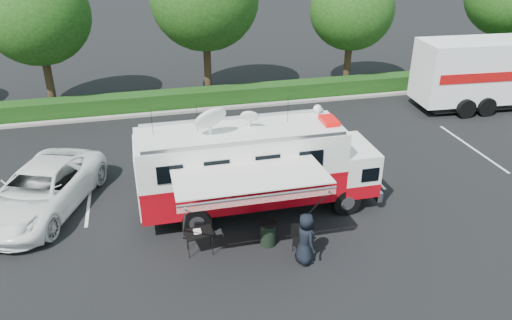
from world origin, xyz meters
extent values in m
plane|color=black|center=(0.00, 0.00, 0.00)|extent=(120.00, 120.00, 0.00)
cube|color=#9E998E|center=(4.00, 11.00, 0.07)|extent=(60.00, 0.35, 0.15)
cube|color=black|center=(4.00, 11.90, 0.50)|extent=(60.00, 1.20, 1.00)
cylinder|color=black|center=(-9.00, 13.00, 2.20)|extent=(0.44, 0.44, 4.40)
ellipsoid|color=#14380F|center=(-9.00, 13.00, 5.46)|extent=(5.63, 5.63, 5.35)
cylinder|color=black|center=(0.00, 13.00, 2.40)|extent=(0.44, 0.44, 4.80)
cylinder|color=black|center=(9.00, 13.00, 2.00)|extent=(0.44, 0.44, 4.00)
ellipsoid|color=#14380F|center=(9.00, 13.00, 4.96)|extent=(5.12, 5.12, 4.86)
cylinder|color=black|center=(20.00, 13.00, 2.20)|extent=(0.44, 0.44, 4.40)
cube|color=silver|center=(-6.50, 3.00, 0.00)|extent=(0.12, 5.50, 0.01)
cube|color=silver|center=(-0.50, 3.00, 0.00)|extent=(0.12, 5.50, 0.01)
cube|color=silver|center=(5.50, 3.00, 0.00)|extent=(0.12, 5.50, 0.01)
cube|color=silver|center=(11.50, 3.00, 0.00)|extent=(0.12, 5.50, 0.01)
cube|color=black|center=(0.00, 0.00, 0.54)|extent=(8.47, 1.38, 0.30)
cylinder|color=black|center=(3.15, -1.08, 0.54)|extent=(1.08, 0.32, 1.08)
cylinder|color=black|center=(3.15, 1.08, 0.54)|extent=(1.08, 0.32, 1.08)
cylinder|color=black|center=(-2.56, -1.08, 0.54)|extent=(1.08, 0.32, 1.08)
cylinder|color=black|center=(-2.56, 1.08, 0.54)|extent=(1.08, 0.32, 1.08)
cube|color=silver|center=(4.48, 0.00, 0.59)|extent=(0.20, 2.46, 0.39)
cube|color=white|center=(3.74, 0.00, 1.53)|extent=(1.38, 2.46, 1.68)
cube|color=#AF0711|center=(3.74, 0.00, 0.94)|extent=(1.40, 2.48, 0.54)
cube|color=black|center=(4.39, 0.00, 1.82)|extent=(0.12, 2.16, 0.69)
cube|color=#AF0711|center=(-0.69, 0.00, 1.28)|extent=(7.49, 2.46, 1.18)
cube|color=#AF0711|center=(-0.69, 0.00, 1.87)|extent=(7.51, 2.48, 0.10)
cube|color=white|center=(-0.69, 0.00, 2.61)|extent=(7.49, 2.46, 1.38)
cube|color=white|center=(-0.69, 0.00, 3.34)|extent=(7.49, 2.46, 0.08)
cube|color=#CC0505|center=(2.66, 0.00, 3.48)|extent=(0.54, 0.94, 0.16)
sphere|color=white|center=(2.56, 0.99, 3.58)|extent=(0.34, 0.34, 0.34)
ellipsoid|color=white|center=(-1.77, -0.15, 4.04)|extent=(1.18, 1.18, 0.35)
ellipsoid|color=white|center=(-0.30, 0.20, 3.84)|extent=(0.69, 0.69, 0.20)
cylinder|color=black|center=(-3.74, 0.39, 3.84)|extent=(0.02, 0.02, 0.99)
cylinder|color=black|center=(-2.17, 0.39, 3.84)|extent=(0.02, 0.02, 0.99)
cylinder|color=black|center=(1.18, 0.39, 3.84)|extent=(0.02, 0.02, 0.99)
cube|color=silver|center=(-0.89, -2.41, 2.86)|extent=(4.93, 2.36, 0.20)
cube|color=red|center=(-0.89, -3.58, 2.68)|extent=(4.93, 0.04, 0.28)
cylinder|color=#B2B2B7|center=(-0.89, -3.60, 2.80)|extent=(4.93, 0.07, 0.07)
cylinder|color=#B2B2B7|center=(-3.10, -2.49, 1.40)|extent=(0.05, 2.55, 2.84)
cylinder|color=#B2B2B7|center=(1.33, -2.49, 1.40)|extent=(0.05, 2.55, 2.84)
imported|color=white|center=(-8.13, 1.89, 0.00)|extent=(5.08, 6.96, 1.76)
imported|color=black|center=(0.69, -3.50, 0.00)|extent=(0.75, 1.00, 1.85)
cube|color=black|center=(-2.60, -2.19, 0.80)|extent=(1.07, 0.84, 0.05)
cylinder|color=black|center=(-3.00, -2.44, 0.40)|extent=(0.02, 0.02, 0.80)
cylinder|color=black|center=(-3.00, -1.94, 0.40)|extent=(0.02, 0.02, 0.80)
cylinder|color=black|center=(-2.20, -2.44, 0.40)|extent=(0.02, 0.02, 0.80)
cylinder|color=black|center=(-2.20, -1.94, 0.40)|extent=(0.02, 0.02, 0.80)
cube|color=silver|center=(-2.65, -2.14, 0.83)|extent=(0.25, 0.34, 0.01)
cube|color=black|center=(0.68, -3.08, 0.50)|extent=(0.62, 0.62, 0.04)
cube|color=black|center=(0.68, -2.83, 0.78)|extent=(0.50, 0.18, 0.56)
cylinder|color=black|center=(0.48, -3.28, 0.25)|extent=(0.02, 0.02, 0.50)
cylinder|color=black|center=(0.48, -2.88, 0.25)|extent=(0.02, 0.02, 0.50)
cylinder|color=black|center=(0.88, -3.28, 0.25)|extent=(0.02, 0.02, 0.50)
cylinder|color=black|center=(0.88, -2.88, 0.25)|extent=(0.02, 0.02, 0.50)
cylinder|color=black|center=(-0.23, -2.28, 0.42)|extent=(0.55, 0.55, 0.84)
cylinder|color=black|center=(-0.23, -2.28, 0.86)|extent=(0.59, 0.59, 0.04)
cylinder|color=black|center=(13.47, 6.55, 0.54)|extent=(1.07, 0.32, 1.07)
cylinder|color=black|center=(13.47, 8.91, 0.54)|extent=(1.07, 0.32, 1.07)
cylinder|color=black|center=(14.76, 6.55, 0.54)|extent=(1.07, 0.32, 1.07)
cylinder|color=black|center=(14.76, 8.91, 0.54)|extent=(1.07, 0.32, 1.07)
camera|label=1|loc=(-3.95, -16.04, 10.49)|focal=35.00mm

